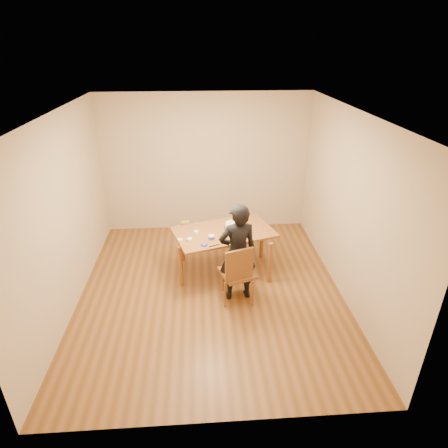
{
  "coord_description": "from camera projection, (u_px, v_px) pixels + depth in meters",
  "views": [
    {
      "loc": [
        -0.13,
        -4.79,
        3.53
      ],
      "look_at": [
        0.24,
        0.51,
        0.9
      ],
      "focal_mm": 30.0,
      "sensor_mm": 36.0,
      "label": 1
    }
  ],
  "objects": [
    {
      "name": "candy_box_pink",
      "position": [
        185.0,
        223.0,
        6.27
      ],
      "size": [
        0.12,
        0.06,
        0.02
      ],
      "primitive_type": "cube",
      "rotation": [
        0.0,
        0.0,
        0.04
      ],
      "color": "#DC337C",
      "rests_on": "dining_table"
    },
    {
      "name": "frosting_lid",
      "position": [
        204.0,
        245.0,
        5.62
      ],
      "size": [
        0.11,
        0.11,
        0.01
      ],
      "primitive_type": "cylinder",
      "color": "#2319A4",
      "rests_on": "dining_table"
    },
    {
      "name": "ramekin_green",
      "position": [
        180.0,
        240.0,
        5.72
      ],
      "size": [
        0.08,
        0.08,
        0.04
      ],
      "primitive_type": "cylinder",
      "color": "white",
      "rests_on": "dining_table"
    },
    {
      "name": "frosting_dome",
      "position": [
        232.0,
        223.0,
        6.07
      ],
      "size": [
        0.23,
        0.23,
        0.03
      ],
      "primitive_type": "ellipsoid",
      "color": "white",
      "rests_on": "cake"
    },
    {
      "name": "frosting_tub",
      "position": [
        211.0,
        238.0,
        5.75
      ],
      "size": [
        0.09,
        0.09,
        0.08
      ],
      "primitive_type": "cylinder",
      "color": "white",
      "rests_on": "dining_table"
    },
    {
      "name": "cake_plate",
      "position": [
        232.0,
        228.0,
        6.11
      ],
      "size": [
        0.26,
        0.26,
        0.02
      ],
      "primitive_type": "cylinder",
      "color": "red",
      "rests_on": "dining_table"
    },
    {
      "name": "ramekin_multi",
      "position": [
        189.0,
        240.0,
        5.74
      ],
      "size": [
        0.08,
        0.08,
        0.04
      ],
      "primitive_type": "cylinder",
      "color": "white",
      "rests_on": "dining_table"
    },
    {
      "name": "spatula",
      "position": [
        214.0,
        246.0,
        5.6
      ],
      "size": [
        0.16,
        0.08,
        0.01
      ],
      "primitive_type": "cube",
      "rotation": [
        0.0,
        0.0,
        0.38
      ],
      "color": "black",
      "rests_on": "dining_table"
    },
    {
      "name": "room_shell",
      "position": [
        209.0,
        202.0,
        5.56
      ],
      "size": [
        4.0,
        4.5,
        2.7
      ],
      "color": "brown",
      "rests_on": "ground"
    },
    {
      "name": "ramekin_yellow",
      "position": [
        196.0,
        232.0,
        5.97
      ],
      "size": [
        0.08,
        0.08,
        0.04
      ],
      "primitive_type": "cylinder",
      "color": "white",
      "rests_on": "dining_table"
    },
    {
      "name": "frosting_dollop",
      "position": [
        204.0,
        244.0,
        5.61
      ],
      "size": [
        0.04,
        0.04,
        0.02
      ],
      "primitive_type": "ellipsoid",
      "color": "white",
      "rests_on": "frosting_lid"
    },
    {
      "name": "dining_table",
      "position": [
        224.0,
        232.0,
        6.05
      ],
      "size": [
        1.76,
        1.35,
        0.04
      ],
      "primitive_type": "cube",
      "rotation": [
        0.0,
        0.0,
        0.3
      ],
      "color": "brown",
      "rests_on": "floor"
    },
    {
      "name": "dining_chair",
      "position": [
        238.0,
        273.0,
        5.49
      ],
      "size": [
        0.59,
        0.59,
        0.04
      ],
      "primitive_type": "cube",
      "rotation": [
        0.0,
        0.0,
        0.33
      ],
      "color": "brown",
      "rests_on": "floor"
    },
    {
      "name": "cake",
      "position": [
        232.0,
        225.0,
        6.09
      ],
      "size": [
        0.24,
        0.24,
        0.07
      ],
      "primitive_type": "cylinder",
      "color": "white",
      "rests_on": "cake_plate"
    },
    {
      "name": "person",
      "position": [
        238.0,
        253.0,
        5.39
      ],
      "size": [
        0.61,
        0.45,
        1.53
      ],
      "primitive_type": "imported",
      "rotation": [
        0.0,
        0.0,
        3.3
      ],
      "color": "black",
      "rests_on": "floor"
    },
    {
      "name": "candy_box_green",
      "position": [
        185.0,
        222.0,
        6.27
      ],
      "size": [
        0.15,
        0.1,
        0.02
      ],
      "primitive_type": "cube",
      "rotation": [
        0.0,
        0.0,
        0.25
      ],
      "color": "#35981C",
      "rests_on": "candy_box_pink"
    }
  ]
}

